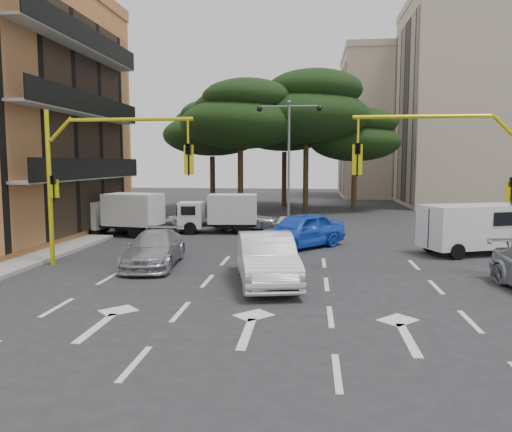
{
  "coord_description": "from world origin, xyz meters",
  "views": [
    {
      "loc": [
        1.47,
        -16.26,
        4.01
      ],
      "look_at": [
        -1.0,
        5.88,
        1.6
      ],
      "focal_mm": 35.0,
      "sensor_mm": 36.0,
      "label": 1
    }
  ],
  "objects_px": {
    "car_blue_compact": "(300,230)",
    "box_truck_a": "(120,214)",
    "street_lamp_center": "(289,140)",
    "car_silver_cross_b": "(245,219)",
    "van_white": "(473,229)",
    "car_silver_cross_a": "(154,221)",
    "car_white_hatch": "(267,259)",
    "signal_mast_left": "(93,165)",
    "signal_mast_right": "(465,166)",
    "box_truck_b": "(219,214)",
    "car_silver_wagon": "(154,249)"
  },
  "relations": [
    {
      "from": "street_lamp_center",
      "to": "car_silver_cross_a",
      "type": "bearing_deg",
      "value": -149.21
    },
    {
      "from": "car_silver_cross_a",
      "to": "van_white",
      "type": "height_order",
      "value": "van_white"
    },
    {
      "from": "car_silver_cross_a",
      "to": "box_truck_a",
      "type": "xyz_separation_m",
      "value": [
        -1.45,
        -1.5,
        0.55
      ]
    },
    {
      "from": "street_lamp_center",
      "to": "van_white",
      "type": "xyz_separation_m",
      "value": [
        8.5,
        -9.78,
        -4.32
      ]
    },
    {
      "from": "car_silver_cross_b",
      "to": "car_silver_wagon",
      "type": "bearing_deg",
      "value": 159.33
    },
    {
      "from": "street_lamp_center",
      "to": "car_silver_cross_b",
      "type": "xyz_separation_m",
      "value": [
        -2.44,
        -3.0,
        -4.78
      ]
    },
    {
      "from": "signal_mast_left",
      "to": "car_white_hatch",
      "type": "relative_size",
      "value": 1.2
    },
    {
      "from": "car_silver_wagon",
      "to": "box_truck_b",
      "type": "bearing_deg",
      "value": 80.0
    },
    {
      "from": "car_silver_wagon",
      "to": "box_truck_a",
      "type": "distance_m",
      "value": 8.97
    },
    {
      "from": "van_white",
      "to": "signal_mast_left",
      "type": "bearing_deg",
      "value": -96.08
    },
    {
      "from": "signal_mast_right",
      "to": "car_blue_compact",
      "type": "height_order",
      "value": "signal_mast_right"
    },
    {
      "from": "van_white",
      "to": "box_truck_b",
      "type": "distance_m",
      "value": 13.35
    },
    {
      "from": "car_blue_compact",
      "to": "box_truck_a",
      "type": "relative_size",
      "value": 1.03
    },
    {
      "from": "signal_mast_left",
      "to": "street_lamp_center",
      "type": "distance_m",
      "value": 15.65
    },
    {
      "from": "car_white_hatch",
      "to": "box_truck_b",
      "type": "relative_size",
      "value": 1.12
    },
    {
      "from": "van_white",
      "to": "car_silver_cross_a",
      "type": "bearing_deg",
      "value": -129.73
    },
    {
      "from": "car_blue_compact",
      "to": "van_white",
      "type": "relative_size",
      "value": 1.1
    },
    {
      "from": "car_silver_cross_b",
      "to": "box_truck_b",
      "type": "xyz_separation_m",
      "value": [
        -1.32,
        -1.5,
        0.46
      ]
    },
    {
      "from": "street_lamp_center",
      "to": "van_white",
      "type": "relative_size",
      "value": 1.76
    },
    {
      "from": "car_silver_cross_a",
      "to": "box_truck_a",
      "type": "bearing_deg",
      "value": 135.56
    },
    {
      "from": "car_blue_compact",
      "to": "car_silver_cross_b",
      "type": "bearing_deg",
      "value": 161.31
    },
    {
      "from": "signal_mast_right",
      "to": "car_silver_cross_b",
      "type": "bearing_deg",
      "value": 130.01
    },
    {
      "from": "car_silver_cross_a",
      "to": "box_truck_b",
      "type": "relative_size",
      "value": 0.99
    },
    {
      "from": "car_silver_cross_a",
      "to": "car_silver_wagon",
      "type": "bearing_deg",
      "value": -162.54
    },
    {
      "from": "car_silver_cross_b",
      "to": "box_truck_a",
      "type": "distance_m",
      "value": 7.23
    },
    {
      "from": "car_silver_cross_a",
      "to": "van_white",
      "type": "bearing_deg",
      "value": -108.67
    },
    {
      "from": "van_white",
      "to": "street_lamp_center",
      "type": "bearing_deg",
      "value": -160.53
    },
    {
      "from": "car_blue_compact",
      "to": "box_truck_a",
      "type": "bearing_deg",
      "value": -155.05
    },
    {
      "from": "car_silver_cross_a",
      "to": "box_truck_a",
      "type": "distance_m",
      "value": 2.15
    },
    {
      "from": "car_silver_wagon",
      "to": "box_truck_a",
      "type": "relative_size",
      "value": 0.98
    },
    {
      "from": "car_silver_cross_a",
      "to": "car_silver_cross_b",
      "type": "bearing_deg",
      "value": -74.12
    },
    {
      "from": "van_white",
      "to": "car_silver_cross_b",
      "type": "bearing_deg",
      "value": -143.32
    },
    {
      "from": "car_silver_cross_b",
      "to": "car_white_hatch",
      "type": "bearing_deg",
      "value": -178.91
    },
    {
      "from": "car_white_hatch",
      "to": "car_silver_wagon",
      "type": "relative_size",
      "value": 1.09
    },
    {
      "from": "signal_mast_left",
      "to": "car_blue_compact",
      "type": "height_order",
      "value": "signal_mast_left"
    },
    {
      "from": "car_blue_compact",
      "to": "box_truck_b",
      "type": "bearing_deg",
      "value": 178.02
    },
    {
      "from": "signal_mast_left",
      "to": "box_truck_b",
      "type": "distance_m",
      "value": 10.37
    },
    {
      "from": "signal_mast_right",
      "to": "car_white_hatch",
      "type": "bearing_deg",
      "value": -162.96
    },
    {
      "from": "street_lamp_center",
      "to": "box_truck_a",
      "type": "distance_m",
      "value": 11.63
    },
    {
      "from": "car_blue_compact",
      "to": "street_lamp_center",
      "type": "bearing_deg",
      "value": 138.07
    },
    {
      "from": "signal_mast_left",
      "to": "van_white",
      "type": "xyz_separation_m",
      "value": [
        15.3,
        4.23,
        -2.78
      ]
    },
    {
      "from": "car_silver_wagon",
      "to": "box_truck_b",
      "type": "relative_size",
      "value": 1.03
    },
    {
      "from": "signal_mast_left",
      "to": "box_truck_b",
      "type": "relative_size",
      "value": 1.34
    },
    {
      "from": "box_truck_b",
      "to": "car_silver_wagon",
      "type": "bearing_deg",
      "value": 169.71
    },
    {
      "from": "signal_mast_right",
      "to": "street_lamp_center",
      "type": "xyz_separation_m",
      "value": [
        -6.8,
        14.01,
        1.54
      ]
    },
    {
      "from": "signal_mast_right",
      "to": "van_white",
      "type": "height_order",
      "value": "signal_mast_right"
    },
    {
      "from": "car_white_hatch",
      "to": "car_blue_compact",
      "type": "relative_size",
      "value": 1.03
    },
    {
      "from": "signal_mast_left",
      "to": "signal_mast_right",
      "type": "bearing_deg",
      "value": 0.0
    },
    {
      "from": "car_white_hatch",
      "to": "van_white",
      "type": "height_order",
      "value": "van_white"
    },
    {
      "from": "car_blue_compact",
      "to": "car_silver_cross_a",
      "type": "distance_m",
      "value": 9.66
    }
  ]
}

